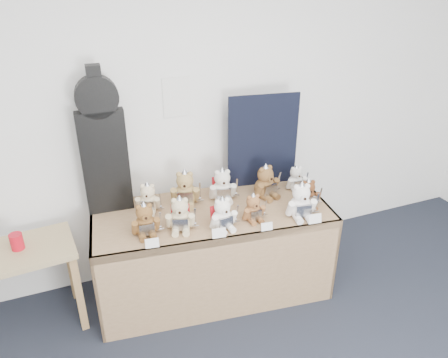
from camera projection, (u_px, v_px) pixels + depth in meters
name	position (u px, v px, depth m)	size (l,w,h in m)	color
room_shell	(177.00, 97.00, 3.24)	(6.00, 6.00, 6.00)	white
display_table	(215.00, 234.00, 3.25)	(1.84, 0.95, 0.73)	brown
side_table	(14.00, 267.00, 2.94)	(0.84, 0.51, 0.67)	#917B4E
guitar_case	(103.00, 144.00, 3.03)	(0.33, 0.12, 1.07)	black
navy_board	(263.00, 141.00, 3.46)	(0.57, 0.02, 0.76)	black
red_cup	(17.00, 242.00, 2.89)	(0.09, 0.09, 0.11)	red
teddy_front_far_left	(145.00, 221.00, 2.92)	(0.22, 0.18, 0.27)	brown
teddy_front_left	(180.00, 215.00, 2.97)	(0.23, 0.21, 0.28)	beige
teddy_front_centre	(223.00, 215.00, 2.99)	(0.22, 0.18, 0.26)	white
teddy_front_right	(253.00, 209.00, 3.09)	(0.19, 0.15, 0.23)	brown
teddy_front_far_right	(301.00, 202.00, 3.12)	(0.25, 0.21, 0.30)	white
teddy_front_end	(308.00, 194.00, 3.26)	(0.20, 0.18, 0.24)	brown
teddy_back_left	(148.00, 199.00, 3.20)	(0.20, 0.20, 0.25)	beige
teddy_back_centre_left	(185.00, 189.00, 3.28)	(0.25, 0.24, 0.31)	#A68953
teddy_back_centre_right	(222.00, 186.00, 3.34)	(0.24, 0.21, 0.29)	silver
teddy_back_right	(266.00, 183.00, 3.38)	(0.25, 0.22, 0.30)	brown
teddy_back_end	(296.00, 179.00, 3.50)	(0.19, 0.15, 0.23)	silver
entry_card_a	(152.00, 243.00, 2.81)	(0.09, 0.00, 0.06)	white
entry_card_b	(219.00, 233.00, 2.91)	(0.09, 0.00, 0.07)	white
entry_card_c	(267.00, 227.00, 2.99)	(0.08, 0.00, 0.06)	white
entry_card_d	(315.00, 219.00, 3.07)	(0.10, 0.00, 0.07)	white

